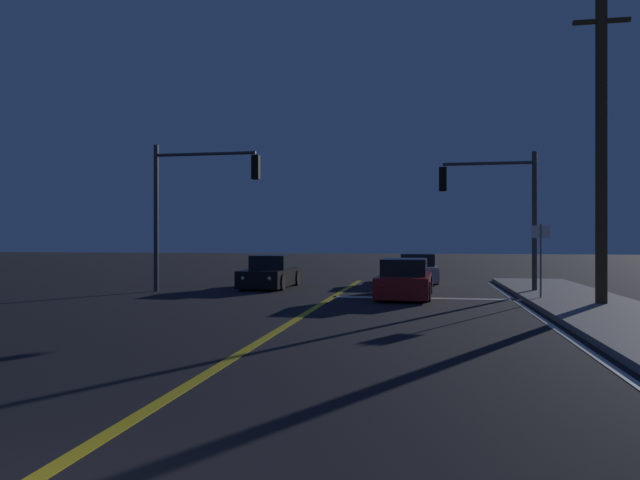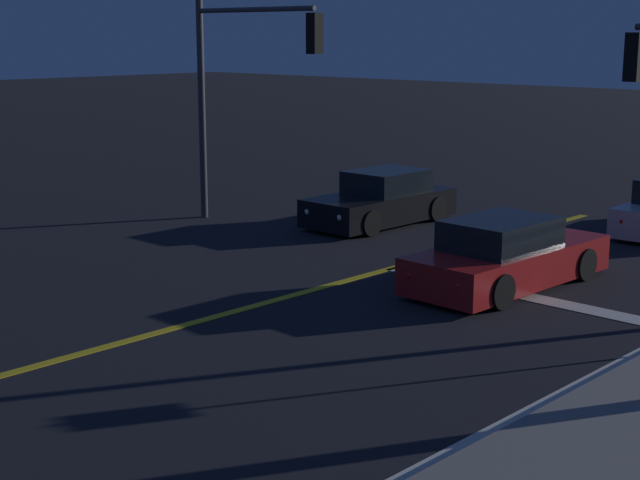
{
  "view_description": "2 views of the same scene",
  "coord_description": "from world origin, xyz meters",
  "views": [
    {
      "loc": [
        3.2,
        -3.06,
        1.99
      ],
      "look_at": [
        -0.52,
        17.15,
        1.98
      ],
      "focal_mm": 32.6,
      "sensor_mm": 36.0,
      "label": 1
    },
    {
      "loc": [
        11.97,
        2.16,
        4.71
      ],
      "look_at": [
        -0.64,
        15.43,
        0.73
      ],
      "focal_mm": 53.53,
      "sensor_mm": 36.0,
      "label": 2
    }
  ],
  "objects": [
    {
      "name": "lane_line_center",
      "position": [
        0.0,
        9.21,
        0.01
      ],
      "size": [
        0.2,
        31.32,
        0.01
      ],
      "primitive_type": "cube",
      "color": "gold",
      "rests_on": "ground"
    },
    {
      "name": "car_following_oncoming_red",
      "position": [
        2.46,
        17.27,
        0.58
      ],
      "size": [
        1.92,
        4.62,
        1.34
      ],
      "rotation": [
        0.0,
        0.0,
        -0.03
      ],
      "color": "maroon",
      "rests_on": "ground"
    },
    {
      "name": "traffic_signal_far_left",
      "position": [
        -5.55,
        17.82,
        3.79
      ],
      "size": [
        4.23,
        0.28,
        5.65
      ],
      "color": "#38383D",
      "rests_on": "ground"
    },
    {
      "name": "stop_bar",
      "position": [
        3.14,
        16.92,
        0.01
      ],
      "size": [
        6.29,
        0.5,
        0.01
      ],
      "primitive_type": "cube",
      "color": "silver",
      "rests_on": "ground"
    },
    {
      "name": "traffic_signal_near_right",
      "position": [
        5.79,
        19.22,
        3.47
      ],
      "size": [
        3.52,
        0.28,
        5.22
      ],
      "rotation": [
        0.0,
        0.0,
        3.14
      ],
      "color": "#38383D",
      "rests_on": "ground"
    },
    {
      "name": "car_side_waiting_black",
      "position": [
        -3.18,
        20.34,
        0.58
      ],
      "size": [
        1.83,
        4.22,
        1.34
      ],
      "rotation": [
        0.0,
        0.0,
        3.14
      ],
      "color": "black",
      "rests_on": "ground"
    },
    {
      "name": "car_distant_tail_silver",
      "position": [
        2.76,
        24.54,
        0.58
      ],
      "size": [
        2.0,
        4.73,
        1.34
      ],
      "rotation": [
        0.0,
        0.0,
        0.04
      ],
      "color": "#B2B5BA",
      "rests_on": "ground"
    },
    {
      "name": "utility_pole_right",
      "position": [
        8.19,
        14.95,
        5.04
      ],
      "size": [
        1.86,
        0.33,
        9.73
      ],
      "color": "#42301E",
      "rests_on": "ground"
    },
    {
      "name": "street_sign_corner",
      "position": [
        6.79,
        16.42,
        1.68
      ],
      "size": [
        0.56,
        0.14,
        2.5
      ],
      "color": "slate",
      "rests_on": "ground"
    },
    {
      "name": "lane_line_edge_right",
      "position": [
        6.04,
        9.21,
        0.01
      ],
      "size": [
        0.16,
        31.32,
        0.01
      ],
      "primitive_type": "cube",
      "color": "silver",
      "rests_on": "ground"
    }
  ]
}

